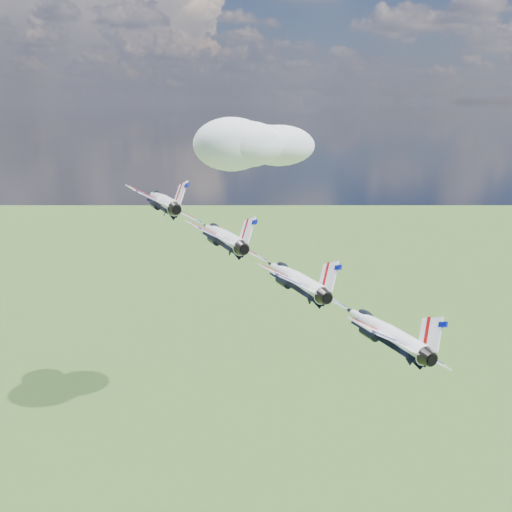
{
  "coord_description": "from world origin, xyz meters",
  "views": [
    {
      "loc": [
        -26.72,
        -82.17,
        175.11
      ],
      "look_at": [
        -19.85,
        -10.33,
        155.6
      ],
      "focal_mm": 40.0,
      "sensor_mm": 36.0,
      "label": 1
    }
  ],
  "objects_px": {
    "jet_2": "(294,278)",
    "jet_1": "(222,236)",
    "jet_0": "(162,201)",
    "jet_3": "(383,330)"
  },
  "relations": [
    {
      "from": "jet_0",
      "to": "jet_3",
      "type": "relative_size",
      "value": 1.0
    },
    {
      "from": "jet_2",
      "to": "jet_3",
      "type": "xyz_separation_m",
      "value": [
        8.62,
        -9.39,
        -3.46
      ]
    },
    {
      "from": "jet_0",
      "to": "jet_2",
      "type": "height_order",
      "value": "jet_0"
    },
    {
      "from": "jet_0",
      "to": "jet_2",
      "type": "relative_size",
      "value": 1.0
    },
    {
      "from": "jet_0",
      "to": "jet_1",
      "type": "relative_size",
      "value": 1.0
    },
    {
      "from": "jet_0",
      "to": "jet_2",
      "type": "bearing_deg",
      "value": -65.27
    },
    {
      "from": "jet_0",
      "to": "jet_3",
      "type": "bearing_deg",
      "value": -65.27
    },
    {
      "from": "jet_2",
      "to": "jet_1",
      "type": "bearing_deg",
      "value": 114.73
    },
    {
      "from": "jet_0",
      "to": "jet_3",
      "type": "height_order",
      "value": "jet_0"
    },
    {
      "from": "jet_0",
      "to": "jet_2",
      "type": "xyz_separation_m",
      "value": [
        17.23,
        -18.79,
        -6.91
      ]
    }
  ]
}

